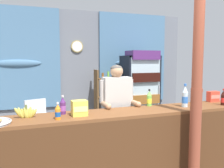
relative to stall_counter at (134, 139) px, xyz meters
name	(u,v)px	position (x,y,z in m)	size (l,w,h in m)	color
ground_plane	(108,156)	(-0.04, 0.92, -0.58)	(7.84, 7.84, 0.00)	#665B51
back_wall_curtained	(81,69)	(-0.05, 2.77, 0.83)	(5.19, 0.22, 2.73)	slate
stall_counter	(134,139)	(0.00, 0.00, 0.00)	(3.55, 0.55, 0.94)	brown
timber_post	(197,92)	(0.71, -0.32, 0.63)	(0.17, 0.14, 2.53)	brown
drink_fridge	(140,87)	(1.20, 2.19, 0.42)	(0.78, 0.63, 1.82)	black
bottle_shelf_rack	(106,99)	(0.43, 2.41, 0.14)	(0.48, 0.28, 1.39)	brown
plastic_lawn_chair	(39,119)	(-1.08, 1.91, -0.09)	(0.57, 0.57, 0.86)	silver
shopkeeper	(117,102)	(-0.01, 0.59, 0.39)	(0.54, 0.42, 1.54)	#28282D
soda_bottle_water	(185,97)	(0.85, 0.09, 0.50)	(0.09, 0.09, 0.34)	silver
soda_bottle_grape_soda	(63,106)	(-0.88, 0.24, 0.46)	(0.07, 0.07, 0.24)	#56286B
soda_bottle_cola	(223,98)	(1.48, 0.00, 0.46)	(0.07, 0.07, 0.25)	black
soda_bottle_orange_soda	(58,112)	(-0.98, -0.02, 0.44)	(0.06, 0.06, 0.20)	orange
soda_bottle_lime_soda	(149,99)	(0.40, 0.33, 0.46)	(0.07, 0.07, 0.25)	#75C64C
snack_box_instant_noodle	(79,108)	(-0.70, 0.08, 0.45)	(0.18, 0.15, 0.19)	#EAD14C
snack_box_crackers	(213,96)	(1.57, 0.31, 0.44)	(0.19, 0.11, 0.17)	#E5422D
banana_bunch	(26,113)	(-1.32, 0.19, 0.42)	(0.28, 0.06, 0.16)	#CCC14C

